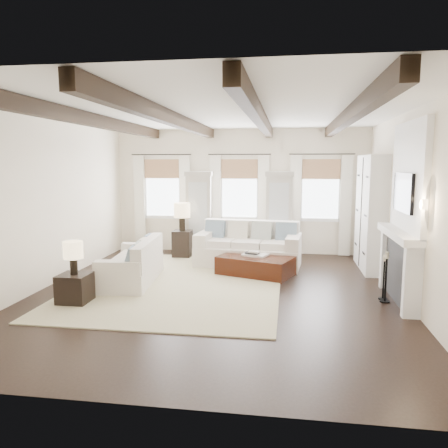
# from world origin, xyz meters

# --- Properties ---
(ground) EXTENTS (7.50, 7.50, 0.00)m
(ground) POSITION_xyz_m (0.00, 0.00, 0.00)
(ground) COLOR black
(ground) RESTS_ON ground
(room_shell) EXTENTS (6.54, 7.54, 3.22)m
(room_shell) POSITION_xyz_m (0.75, 0.90, 1.89)
(room_shell) COLOR white
(room_shell) RESTS_ON ground
(area_rug) EXTENTS (3.86, 5.01, 0.02)m
(area_rug) POSITION_xyz_m (-0.80, 0.52, 0.01)
(area_rug) COLOR beige
(area_rug) RESTS_ON ground
(sofa_back) EXTENTS (2.43, 1.27, 1.00)m
(sofa_back) POSITION_xyz_m (0.37, 2.28, 0.40)
(sofa_back) COLOR white
(sofa_back) RESTS_ON ground
(sofa_left) EXTENTS (1.06, 2.04, 0.84)m
(sofa_left) POSITION_xyz_m (-1.72, 0.50, 0.34)
(sofa_left) COLOR white
(sofa_left) RESTS_ON ground
(ottoman) EXTENTS (1.72, 1.38, 0.39)m
(ottoman) POSITION_xyz_m (0.61, 1.44, 0.20)
(ottoman) COLOR black
(ottoman) RESTS_ON ground
(tray) EXTENTS (0.60, 0.53, 0.04)m
(tray) POSITION_xyz_m (0.59, 1.50, 0.41)
(tray) COLOR white
(tray) RESTS_ON ottoman
(book_lower) EXTENTS (0.31, 0.28, 0.04)m
(book_lower) POSITION_xyz_m (0.52, 1.49, 0.45)
(book_lower) COLOR #262628
(book_lower) RESTS_ON tray
(book_upper) EXTENTS (0.26, 0.23, 0.03)m
(book_upper) POSITION_xyz_m (0.57, 1.44, 0.49)
(book_upper) COLOR beige
(book_upper) RESTS_ON book_lower
(side_table_front) EXTENTS (0.49, 0.49, 0.49)m
(side_table_front) POSITION_xyz_m (-2.25, -0.89, 0.25)
(side_table_front) COLOR black
(side_table_front) RESTS_ON ground
(lamp_front) EXTENTS (0.32, 0.32, 0.56)m
(lamp_front) POSITION_xyz_m (-2.25, -0.89, 0.87)
(lamp_front) COLOR black
(lamp_front) RESTS_ON side_table_front
(side_table_back) EXTENTS (0.44, 0.44, 0.67)m
(side_table_back) POSITION_xyz_m (-1.34, 2.92, 0.33)
(side_table_back) COLOR black
(side_table_back) RESTS_ON ground
(lamp_back) EXTENTS (0.40, 0.40, 0.69)m
(lamp_back) POSITION_xyz_m (-1.34, 2.92, 1.14)
(lamp_back) COLOR black
(lamp_back) RESTS_ON side_table_back
(candlestick_near) EXTENTS (0.17, 0.17, 0.86)m
(candlestick_near) POSITION_xyz_m (2.90, -0.08, 0.36)
(candlestick_near) COLOR black
(candlestick_near) RESTS_ON ground
(candlestick_far) EXTENTS (0.16, 0.16, 0.77)m
(candlestick_far) POSITION_xyz_m (2.90, 0.08, 0.32)
(candlestick_far) COLOR black
(candlestick_far) RESTS_ON ground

